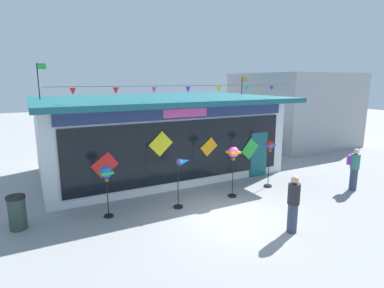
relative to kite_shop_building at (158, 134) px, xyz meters
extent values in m
plane|color=gray|center=(0.07, -5.94, -1.79)|extent=(80.00, 80.00, 0.00)
cube|color=silver|center=(0.00, 0.06, -0.12)|extent=(10.23, 5.87, 3.33)
cube|color=#195660|center=(0.00, -0.47, 1.64)|extent=(10.63, 6.95, 0.20)
cube|color=navy|center=(0.00, -2.91, 1.27)|extent=(9.41, 0.08, 0.46)
cube|color=#EA4CA3|center=(0.00, -2.94, 1.27)|extent=(1.84, 0.04, 0.32)
cube|color=black|center=(0.00, -2.90, -0.24)|extent=(9.20, 0.06, 2.40)
cube|color=#195660|center=(3.68, -2.91, -0.79)|extent=(0.90, 0.07, 2.00)
cube|color=red|center=(-3.15, -2.96, -0.39)|extent=(0.97, 0.03, 0.94)
cube|color=yellow|center=(-1.05, -2.96, 0.16)|extent=(0.97, 0.03, 0.96)
cube|color=orange|center=(1.05, -2.96, -0.17)|extent=(0.81, 0.03, 0.79)
cube|color=green|center=(3.14, -2.96, -0.47)|extent=(0.94, 0.03, 0.95)
cylinder|color=black|center=(0.00, -3.17, 2.29)|extent=(9.82, 0.01, 0.01)
cone|color=red|center=(-4.03, -3.17, 2.15)|extent=(0.20, 0.20, 0.22)
cone|color=red|center=(-2.69, -3.17, 2.15)|extent=(0.20, 0.20, 0.22)
cone|color=#EA4CA3|center=(-1.35, -3.17, 2.15)|extent=(0.20, 0.20, 0.22)
cone|color=purple|center=(0.00, -3.17, 2.15)|extent=(0.20, 0.20, 0.22)
cone|color=yellow|center=(1.34, -3.17, 2.15)|extent=(0.20, 0.20, 0.22)
cone|color=#19B7BC|center=(2.69, -3.17, 2.15)|extent=(0.20, 0.20, 0.22)
cone|color=purple|center=(4.03, -3.17, 2.15)|extent=(0.20, 0.20, 0.22)
cylinder|color=black|center=(-4.87, 0.06, 2.44)|extent=(0.04, 0.04, 1.39)
cube|color=green|center=(-4.71, 0.06, 3.02)|extent=(0.32, 0.02, 0.22)
cylinder|color=black|center=(4.86, 0.06, 2.20)|extent=(0.04, 0.04, 0.91)
cube|color=orange|center=(5.02, 0.06, 2.53)|extent=(0.32, 0.02, 0.22)
cylinder|color=black|center=(-3.36, -4.13, -1.76)|extent=(0.29, 0.29, 0.06)
cylinder|color=black|center=(-3.36, -4.13, -1.14)|extent=(0.03, 0.03, 1.30)
sphere|color=blue|center=(-3.36, -4.13, -0.30)|extent=(0.37, 0.37, 0.37)
cube|color=green|center=(-3.36, -4.13, -0.30)|extent=(0.38, 0.38, 0.08)
cube|color=brown|center=(-3.36, -4.13, -0.55)|extent=(0.10, 0.10, 0.10)
cylinder|color=black|center=(-1.08, -4.51, -1.76)|extent=(0.31, 0.31, 0.06)
cylinder|color=black|center=(-1.08, -4.51, -0.98)|extent=(0.03, 0.03, 1.61)
cone|color=blue|center=(-0.84, -4.51, -0.18)|extent=(0.51, 0.33, 0.23)
cylinder|color=#EA4CA3|center=(-1.08, -4.51, -0.18)|extent=(0.03, 0.16, 0.16)
cylinder|color=black|center=(1.16, -4.51, -1.76)|extent=(0.32, 0.32, 0.06)
cylinder|color=black|center=(1.16, -4.51, -1.03)|extent=(0.03, 0.03, 1.51)
sphere|color=#EA4CA3|center=(1.16, -4.51, -0.08)|extent=(0.39, 0.39, 0.39)
cube|color=orange|center=(1.16, -4.51, -0.08)|extent=(0.40, 0.40, 0.09)
cube|color=brown|center=(1.16, -4.51, -0.34)|extent=(0.10, 0.10, 0.10)
cylinder|color=black|center=(3.10, -4.26, -1.76)|extent=(0.32, 0.32, 0.06)
cylinder|color=black|center=(3.10, -4.26, -1.00)|extent=(0.03, 0.03, 1.58)
sphere|color=red|center=(3.10, -4.26, -0.04)|extent=(0.33, 0.33, 0.33)
cube|color=blue|center=(3.10, -4.26, -0.04)|extent=(0.34, 0.34, 0.07)
cube|color=brown|center=(3.10, -4.26, -0.27)|extent=(0.10, 0.10, 0.10)
cylinder|color=#333D56|center=(1.05, -7.61, -1.36)|extent=(0.28, 0.28, 0.86)
cylinder|color=#232328|center=(1.05, -7.61, -0.63)|extent=(0.34, 0.34, 0.60)
sphere|color=tan|center=(1.05, -7.61, -0.22)|extent=(0.22, 0.22, 0.22)
cylinder|color=#333D56|center=(5.82, -6.13, -1.36)|extent=(0.28, 0.28, 0.86)
cylinder|color=#337066|center=(5.82, -6.13, -0.63)|extent=(0.34, 0.34, 0.60)
sphere|color=beige|center=(5.82, -6.13, -0.22)|extent=(0.22, 0.22, 0.22)
cube|color=purple|center=(5.81, -5.93, -0.60)|extent=(0.27, 0.18, 0.38)
cylinder|color=#2D4238|center=(-5.89, -3.74, -1.32)|extent=(0.48, 0.48, 0.94)
cylinder|color=black|center=(-5.89, -3.74, -0.81)|extent=(0.52, 0.52, 0.08)
cube|color=#99999E|center=(10.63, 2.04, 0.57)|extent=(6.36, 6.52, 4.71)
camera|label=1|loc=(-5.36, -13.64, 2.51)|focal=29.32mm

